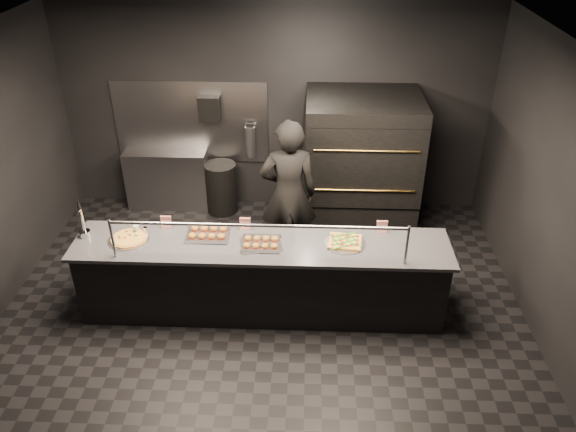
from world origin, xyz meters
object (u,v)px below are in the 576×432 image
object	(u,v)px
towel_dispenser	(210,108)
fire_extinguisher	(250,141)
service_counter	(262,277)
pizza_oven	(361,164)
slider_tray_a	(208,233)
slider_tray_b	(261,243)
worker	(288,194)
prep_shelf	(168,180)
beer_tap	(83,226)
round_pizza	(129,239)
trash_bin	(221,188)
square_pizza	(345,242)

from	to	relation	value
towel_dispenser	fire_extinguisher	world-z (taller)	towel_dispenser
service_counter	pizza_oven	world-z (taller)	pizza_oven
slider_tray_a	slider_tray_b	distance (m)	0.62
worker	prep_shelf	bearing A→B (deg)	-41.05
service_counter	worker	xyz separation A→B (m)	(0.25, 1.01, 0.51)
service_counter	beer_tap	xyz separation A→B (m)	(-1.95, 0.06, 0.59)
slider_tray_a	service_counter	bearing A→B (deg)	-12.63
round_pizza	towel_dispenser	bearing A→B (deg)	76.98
worker	beer_tap	bearing A→B (deg)	17.50
round_pizza	slider_tray_a	distance (m)	0.86
service_counter	worker	distance (m)	1.16
pizza_oven	beer_tap	distance (m)	3.65
prep_shelf	pizza_oven	bearing A→B (deg)	-8.54
slider_tray_a	trash_bin	bearing A→B (deg)	95.07
beer_tap	round_pizza	world-z (taller)	beer_tap
pizza_oven	square_pizza	distance (m)	1.88
service_counter	slider_tray_b	distance (m)	0.48
square_pizza	beer_tap	bearing A→B (deg)	179.57
slider_tray_b	worker	size ratio (longest dim) A/B	0.25
towel_dispenser	pizza_oven	bearing A→B (deg)	-13.14
fire_extinguisher	square_pizza	bearing A→B (deg)	-61.98
slider_tray_b	worker	xyz separation A→B (m)	(0.25, 1.04, 0.02)
pizza_oven	slider_tray_a	size ratio (longest dim) A/B	3.99
prep_shelf	beer_tap	world-z (taller)	beer_tap
slider_tray_a	pizza_oven	bearing A→B (deg)	44.45
beer_tap	slider_tray_a	size ratio (longest dim) A/B	0.99
prep_shelf	slider_tray_a	world-z (taller)	slider_tray_a
slider_tray_a	beer_tap	bearing A→B (deg)	-176.91
fire_extinguisher	slider_tray_a	bearing A→B (deg)	-96.30
pizza_oven	trash_bin	xyz separation A→B (m)	(-1.99, 0.32, -0.58)
fire_extinguisher	beer_tap	bearing A→B (deg)	-124.38
fire_extinguisher	worker	distance (m)	1.51
round_pizza	service_counter	bearing A→B (deg)	-0.51
slider_tray_a	slider_tray_b	bearing A→B (deg)	-15.35
beer_tap	square_pizza	xyz separation A→B (m)	(2.86, -0.02, -0.12)
prep_shelf	fire_extinguisher	distance (m)	1.39
towel_dispenser	round_pizza	size ratio (longest dim) A/B	0.78
towel_dispenser	slider_tray_a	distance (m)	2.35
round_pizza	slider_tray_b	bearing A→B (deg)	-1.70
service_counter	prep_shelf	xyz separation A→B (m)	(-1.60, 2.32, -0.01)
beer_tap	trash_bin	xyz separation A→B (m)	(1.16, 2.16, -0.67)
fire_extinguisher	pizza_oven	bearing A→B (deg)	-17.89
pizza_oven	slider_tray_a	world-z (taller)	pizza_oven
service_counter	square_pizza	size ratio (longest dim) A/B	9.26
towel_dispenser	worker	world-z (taller)	worker
trash_bin	service_counter	bearing A→B (deg)	-70.52
towel_dispenser	trash_bin	distance (m)	1.19
slider_tray_b	worker	distance (m)	1.08
prep_shelf	square_pizza	world-z (taller)	square_pizza
prep_shelf	square_pizza	bearing A→B (deg)	-42.30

